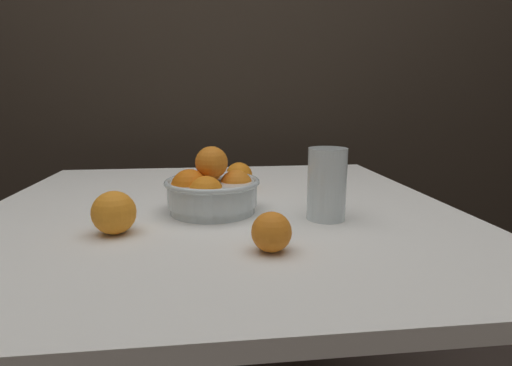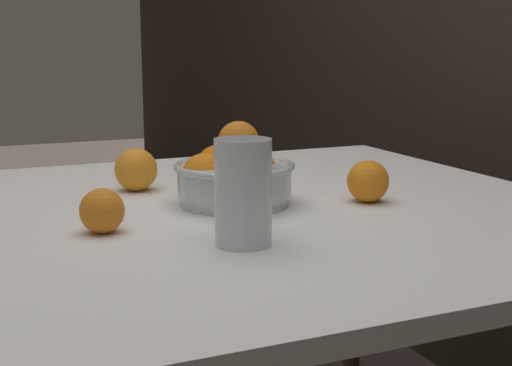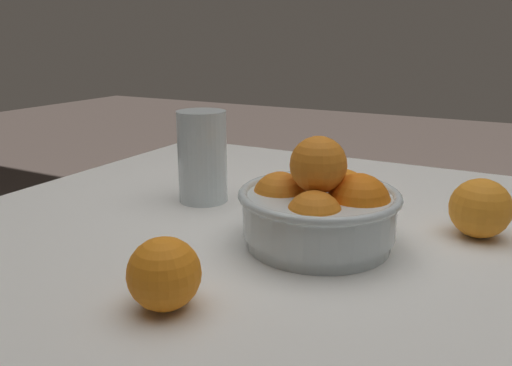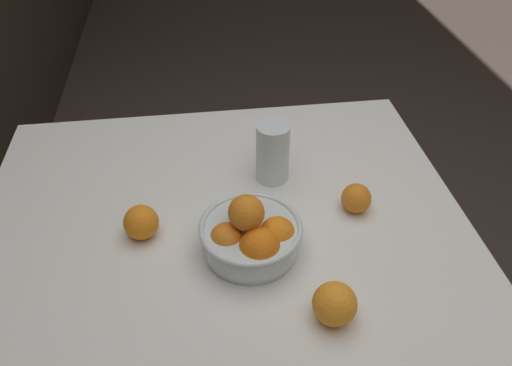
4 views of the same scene
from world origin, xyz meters
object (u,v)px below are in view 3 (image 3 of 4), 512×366
(juice_glass, at_px, (203,161))
(orange_loose_near_bowl, at_px, (480,208))
(orange_loose_aside, at_px, (320,169))
(fruit_bowl, at_px, (321,208))
(orange_loose_front, at_px, (164,274))

(juice_glass, xyz_separation_m, orange_loose_near_bowl, (-0.43, -0.05, -0.03))
(orange_loose_near_bowl, height_order, orange_loose_aside, orange_loose_near_bowl)
(juice_glass, xyz_separation_m, orange_loose_aside, (-0.14, -0.17, -0.03))
(juice_glass, height_order, orange_loose_aside, juice_glass)
(fruit_bowl, relative_size, juice_glass, 1.40)
(orange_loose_near_bowl, distance_m, orange_loose_front, 0.44)
(orange_loose_front, height_order, orange_loose_aside, orange_loose_front)
(juice_glass, relative_size, orange_loose_front, 2.01)
(fruit_bowl, height_order, juice_glass, juice_glass)
(fruit_bowl, distance_m, orange_loose_aside, 0.27)
(fruit_bowl, height_order, orange_loose_front, fruit_bowl)
(orange_loose_aside, bearing_deg, orange_loose_front, 92.16)
(orange_loose_front, bearing_deg, juice_glass, -62.43)
(fruit_bowl, distance_m, juice_glass, 0.26)
(fruit_bowl, relative_size, orange_loose_front, 2.81)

